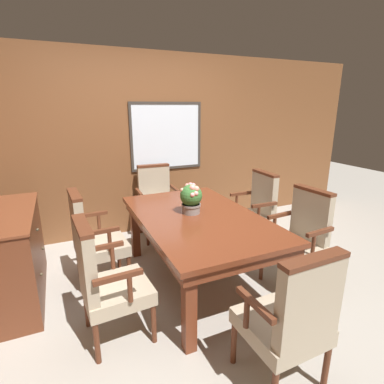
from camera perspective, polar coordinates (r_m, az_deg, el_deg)
The scene contains 11 objects.
ground_plane at distance 3.05m, azimuth 1.22°, elevation -18.93°, with size 14.00×14.00×0.00m, color #A39E93.
wall_back at distance 4.24m, azimuth -9.24°, elevation 8.78°, with size 7.20×0.08×2.45m.
dining_table at distance 2.97m, azimuth 1.19°, elevation -6.15°, with size 1.11×1.82×0.72m.
chair_head_near at distance 2.06m, azimuth 18.35°, elevation -21.68°, with size 0.54×0.50×0.98m.
chair_left_far at distance 3.12m, azimuth -18.46°, elevation -8.10°, with size 0.51×0.55×0.98m.
chair_head_far at distance 4.13m, azimuth -6.77°, elevation -1.42°, with size 0.54×0.50×0.98m.
chair_right_near at distance 3.18m, azimuth 19.97°, elevation -7.79°, with size 0.52×0.56×0.98m.
chair_left_near at distance 2.40m, azimuth -16.19°, elevation -15.66°, with size 0.51×0.55×0.98m.
chair_right_far at distance 3.80m, azimuth 11.88°, elevation -3.26°, with size 0.50×0.54×0.98m.
potted_plant at distance 2.95m, azimuth -0.16°, elevation -1.12°, with size 0.22×0.23×0.31m.
sideboard_cabinet at distance 3.25m, azimuth -31.56°, elevation -10.50°, with size 0.54×1.22×0.85m.
Camera 1 is at (-1.07, -2.26, 1.75)m, focal length 28.00 mm.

